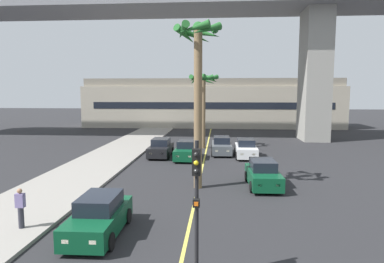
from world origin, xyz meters
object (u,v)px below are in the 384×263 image
(palm_tree_mid_median, at_px, (198,67))
(pedestrian_near_crosswalk, at_px, (21,207))
(car_queue_fifth, at_px, (222,146))
(car_queue_sixth, at_px, (263,174))
(car_queue_front, at_px, (161,148))
(car_queue_fourth, at_px, (99,217))
(traffic_light_median_near, at_px, (196,192))
(car_queue_third, at_px, (186,151))
(car_queue_second, at_px, (246,149))
(palm_tree_near_median, at_px, (203,88))

(palm_tree_mid_median, relative_size, pedestrian_near_crosswalk, 5.82)
(car_queue_fifth, bearing_deg, pedestrian_near_crosswalk, -114.29)
(palm_tree_mid_median, bearing_deg, car_queue_sixth, 8.96)
(car_queue_front, height_order, car_queue_fourth, same)
(car_queue_sixth, xyz_separation_m, traffic_light_median_near, (-3.24, -10.59, 1.99))
(car_queue_sixth, bearing_deg, car_queue_third, 124.01)
(car_queue_sixth, bearing_deg, traffic_light_median_near, -107.04)
(car_queue_fourth, relative_size, traffic_light_median_near, 0.98)
(car_queue_front, xyz_separation_m, car_queue_sixth, (7.60, -8.87, 0.00))
(car_queue_front, height_order, car_queue_second, same)
(car_queue_second, relative_size, palm_tree_near_median, 0.56)
(car_queue_front, bearing_deg, car_queue_sixth, -49.40)
(traffic_light_median_near, distance_m, palm_tree_mid_median, 10.87)
(traffic_light_median_near, xyz_separation_m, pedestrian_near_crosswalk, (-7.23, 3.09, -1.72))
(car_queue_front, distance_m, car_queue_second, 7.30)
(car_queue_third, xyz_separation_m, traffic_light_median_near, (2.04, -18.42, 1.99))
(palm_tree_mid_median, bearing_deg, pedestrian_near_crosswalk, -134.01)
(traffic_light_median_near, bearing_deg, car_queue_fifth, 87.62)
(palm_tree_near_median, bearing_deg, pedestrian_near_crosswalk, -106.68)
(car_queue_second, distance_m, palm_tree_near_median, 7.88)
(car_queue_fifth, relative_size, pedestrian_near_crosswalk, 2.55)
(car_queue_fourth, relative_size, car_queue_sixth, 0.99)
(car_queue_third, relative_size, car_queue_fifth, 1.00)
(car_queue_fifth, bearing_deg, car_queue_front, -162.95)
(palm_tree_near_median, bearing_deg, car_queue_third, -101.01)
(car_queue_sixth, distance_m, pedestrian_near_crosswalk, 12.88)
(car_queue_third, distance_m, car_queue_fifth, 3.93)
(car_queue_third, xyz_separation_m, car_queue_sixth, (5.28, -7.83, 0.00))
(pedestrian_near_crosswalk, bearing_deg, car_queue_fifth, 65.71)
(car_queue_fourth, distance_m, palm_tree_near_median, 21.98)
(car_queue_third, bearing_deg, car_queue_fourth, -97.30)
(car_queue_fourth, xyz_separation_m, traffic_light_median_near, (4.01, -3.03, 1.99))
(car_queue_front, bearing_deg, car_queue_fifth, 17.05)
(car_queue_fifth, distance_m, car_queue_sixth, 10.74)
(car_queue_fourth, bearing_deg, palm_tree_near_median, 81.68)
(palm_tree_near_median, bearing_deg, car_queue_second, -49.18)
(car_queue_third, distance_m, car_queue_sixth, 9.45)
(car_queue_third, height_order, palm_tree_near_median, palm_tree_near_median)
(car_queue_fifth, distance_m, palm_tree_mid_median, 12.80)
(traffic_light_median_near, distance_m, palm_tree_near_median, 24.39)
(palm_tree_near_median, bearing_deg, car_queue_fifth, -59.89)
(car_queue_sixth, xyz_separation_m, palm_tree_mid_median, (-3.82, -0.60, 6.26))
(car_queue_front, relative_size, palm_tree_near_median, 0.56)
(car_queue_front, height_order, car_queue_fifth, same)
(car_queue_fourth, distance_m, car_queue_fifth, 18.68)
(car_queue_sixth, distance_m, palm_tree_near_median, 15.13)
(car_queue_front, relative_size, palm_tree_mid_median, 0.44)
(car_queue_front, relative_size, car_queue_fifth, 0.99)
(car_queue_fourth, xyz_separation_m, car_queue_sixth, (7.25, 7.56, 0.00))
(traffic_light_median_near, bearing_deg, palm_tree_mid_median, 93.32)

